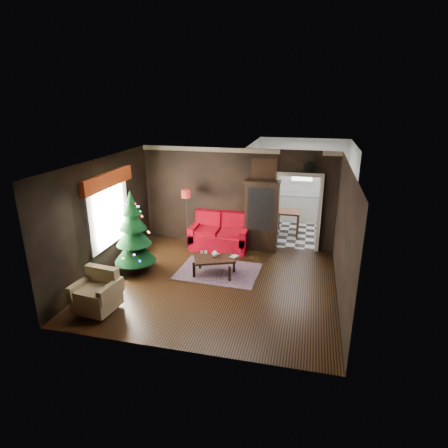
% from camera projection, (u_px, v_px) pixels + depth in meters
% --- Properties ---
extents(floor, '(5.50, 5.50, 0.00)m').
position_uv_depth(floor, '(215.00, 283.00, 8.63)').
color(floor, black).
rests_on(floor, ground).
extents(ceiling, '(5.50, 5.50, 0.00)m').
position_uv_depth(ceiling, '(214.00, 163.00, 7.71)').
color(ceiling, white).
rests_on(ceiling, ground).
extents(wall_back, '(5.50, 0.00, 5.50)m').
position_uv_depth(wall_back, '(237.00, 198.00, 10.47)').
color(wall_back, black).
rests_on(wall_back, ground).
extents(wall_front, '(5.50, 0.00, 5.50)m').
position_uv_depth(wall_front, '(175.00, 277.00, 5.87)').
color(wall_front, black).
rests_on(wall_front, ground).
extents(wall_left, '(0.00, 5.50, 5.50)m').
position_uv_depth(wall_left, '(103.00, 217.00, 8.77)').
color(wall_left, black).
rests_on(wall_left, ground).
extents(wall_right, '(0.00, 5.50, 5.50)m').
position_uv_depth(wall_right, '(344.00, 237.00, 7.57)').
color(wall_right, black).
rests_on(wall_right, ground).
extents(doorway, '(1.10, 0.10, 2.10)m').
position_uv_depth(doorway, '(297.00, 214.00, 10.21)').
color(doorway, '#EEE5CD').
rests_on(doorway, ground).
extents(left_window, '(0.05, 1.60, 1.40)m').
position_uv_depth(left_window, '(109.00, 213.00, 8.93)').
color(left_window, white).
rests_on(left_window, wall_left).
extents(valance, '(0.12, 2.10, 0.35)m').
position_uv_depth(valance, '(108.00, 180.00, 8.64)').
color(valance, '#A73415').
rests_on(valance, wall_left).
extents(kitchen_floor, '(3.00, 3.00, 0.00)m').
position_uv_depth(kitchen_floor, '(297.00, 231.00, 11.93)').
color(kitchen_floor, silver).
rests_on(kitchen_floor, ground).
extents(kitchen_window, '(0.70, 0.06, 0.70)m').
position_uv_depth(kitchen_window, '(302.00, 171.00, 12.71)').
color(kitchen_window, white).
rests_on(kitchen_window, ground).
extents(rug, '(2.05, 1.54, 0.01)m').
position_uv_depth(rug, '(218.00, 271.00, 9.18)').
color(rug, '#65445C').
rests_on(rug, ground).
extents(loveseat, '(1.70, 0.90, 1.00)m').
position_uv_depth(loveseat, '(220.00, 232.00, 10.43)').
color(loveseat, maroon).
rests_on(loveseat, ground).
extents(curio_cabinet, '(0.90, 0.45, 1.90)m').
position_uv_depth(curio_cabinet, '(262.00, 217.00, 10.24)').
color(curio_cabinet, black).
rests_on(curio_cabinet, ground).
extents(floor_lamp, '(0.38, 0.38, 1.69)m').
position_uv_depth(floor_lamp, '(187.00, 219.00, 10.49)').
color(floor_lamp, black).
rests_on(floor_lamp, ground).
extents(christmas_tree, '(1.30, 1.30, 1.93)m').
position_uv_depth(christmas_tree, '(133.00, 232.00, 8.85)').
color(christmas_tree, black).
rests_on(christmas_tree, ground).
extents(armchair, '(0.86, 0.86, 0.79)m').
position_uv_depth(armchair, '(96.00, 291.00, 7.34)').
color(armchair, beige).
rests_on(armchair, ground).
extents(coffee_table, '(1.10, 0.89, 0.43)m').
position_uv_depth(coffee_table, '(214.00, 266.00, 8.94)').
color(coffee_table, black).
rests_on(coffee_table, rug).
extents(teapot, '(0.19, 0.19, 0.16)m').
position_uv_depth(teapot, '(215.00, 254.00, 8.92)').
color(teapot, white).
rests_on(teapot, coffee_table).
extents(cup_a, '(0.08, 0.08, 0.07)m').
position_uv_depth(cup_a, '(206.00, 252.00, 9.13)').
color(cup_a, white).
rests_on(cup_a, coffee_table).
extents(cup_b, '(0.07, 0.07, 0.05)m').
position_uv_depth(cup_b, '(202.00, 252.00, 9.16)').
color(cup_b, silver).
rests_on(cup_b, coffee_table).
extents(book, '(0.14, 0.08, 0.20)m').
position_uv_depth(book, '(232.00, 252.00, 8.96)').
color(book, gray).
rests_on(book, coffee_table).
extents(wall_clock, '(0.32, 0.32, 0.06)m').
position_uv_depth(wall_clock, '(310.00, 167.00, 9.67)').
color(wall_clock, white).
rests_on(wall_clock, wall_back).
extents(painting, '(0.62, 0.05, 0.52)m').
position_uv_depth(painting, '(264.00, 169.00, 9.98)').
color(painting, '#C37849').
rests_on(painting, wall_back).
extents(kitchen_counter, '(1.80, 0.60, 0.90)m').
position_uv_depth(kitchen_counter, '(300.00, 207.00, 12.89)').
color(kitchen_counter, silver).
rests_on(kitchen_counter, ground).
extents(kitchen_table, '(0.70, 0.70, 0.75)m').
position_uv_depth(kitchen_table, '(288.00, 222.00, 11.60)').
color(kitchen_table, brown).
rests_on(kitchen_table, ground).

